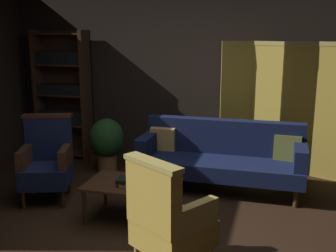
{
  "coord_description": "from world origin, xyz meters",
  "views": [
    {
      "loc": [
        1.26,
        -3.74,
        2.04
      ],
      "look_at": [
        0.0,
        0.8,
        0.95
      ],
      "focal_mm": 44.16,
      "sensor_mm": 36.0,
      "label": 1
    }
  ],
  "objects_px": {
    "bookshelf": "(63,92)",
    "armchair_gilt_accent": "(168,219)",
    "velvet_couch": "(222,155)",
    "potted_plant": "(107,141)",
    "folding_screen": "(282,108)",
    "coffee_table": "(132,187)",
    "book_tan_leather": "(129,184)",
    "armchair_wing_left": "(47,161)",
    "book_black_cloth": "(129,180)"
  },
  "relations": [
    {
      "from": "book_tan_leather",
      "to": "armchair_gilt_accent",
      "type": "bearing_deg",
      "value": -51.04
    },
    {
      "from": "book_black_cloth",
      "to": "bookshelf",
      "type": "bearing_deg",
      "value": 133.14
    },
    {
      "from": "velvet_couch",
      "to": "armchair_gilt_accent",
      "type": "height_order",
      "value": "armchair_gilt_accent"
    },
    {
      "from": "folding_screen",
      "to": "coffee_table",
      "type": "bearing_deg",
      "value": -128.02
    },
    {
      "from": "bookshelf",
      "to": "potted_plant",
      "type": "relative_size",
      "value": 2.56
    },
    {
      "from": "armchair_wing_left",
      "to": "velvet_couch",
      "type": "bearing_deg",
      "value": 25.51
    },
    {
      "from": "folding_screen",
      "to": "armchair_gilt_accent",
      "type": "relative_size",
      "value": 1.83
    },
    {
      "from": "folding_screen",
      "to": "bookshelf",
      "type": "xyz_separation_m",
      "value": [
        -3.42,
        0.0,
        0.08
      ]
    },
    {
      "from": "potted_plant",
      "to": "book_tan_leather",
      "type": "xyz_separation_m",
      "value": [
        0.9,
        -1.46,
        -0.02
      ]
    },
    {
      "from": "bookshelf",
      "to": "armchair_gilt_accent",
      "type": "distance_m",
      "value": 3.85
    },
    {
      "from": "book_black_cloth",
      "to": "folding_screen",
      "type": "bearing_deg",
      "value": 52.73
    },
    {
      "from": "bookshelf",
      "to": "book_tan_leather",
      "type": "xyz_separation_m",
      "value": [
        1.89,
        -2.02,
        -0.63
      ]
    },
    {
      "from": "folding_screen",
      "to": "book_tan_leather",
      "type": "relative_size",
      "value": 9.74
    },
    {
      "from": "folding_screen",
      "to": "coffee_table",
      "type": "distance_m",
      "value": 2.55
    },
    {
      "from": "folding_screen",
      "to": "armchair_gilt_accent",
      "type": "bearing_deg",
      "value": -107.22
    },
    {
      "from": "velvet_couch",
      "to": "book_black_cloth",
      "type": "xyz_separation_m",
      "value": [
        -0.81,
        -1.28,
        0.02
      ]
    },
    {
      "from": "folding_screen",
      "to": "armchair_wing_left",
      "type": "bearing_deg",
      "value": -148.13
    },
    {
      "from": "bookshelf",
      "to": "armchair_wing_left",
      "type": "xyz_separation_m",
      "value": [
        0.7,
        -1.7,
        -0.57
      ]
    },
    {
      "from": "book_tan_leather",
      "to": "velvet_couch",
      "type": "bearing_deg",
      "value": 57.61
    },
    {
      "from": "bookshelf",
      "to": "armchair_wing_left",
      "type": "relative_size",
      "value": 1.97
    },
    {
      "from": "bookshelf",
      "to": "armchair_wing_left",
      "type": "bearing_deg",
      "value": -67.59
    },
    {
      "from": "potted_plant",
      "to": "book_black_cloth",
      "type": "bearing_deg",
      "value": -58.2
    },
    {
      "from": "velvet_couch",
      "to": "potted_plant",
      "type": "xyz_separation_m",
      "value": [
        -1.71,
        0.18,
        0.01
      ]
    },
    {
      "from": "bookshelf",
      "to": "armchair_wing_left",
      "type": "height_order",
      "value": "bookshelf"
    },
    {
      "from": "armchair_gilt_accent",
      "to": "book_tan_leather",
      "type": "distance_m",
      "value": 1.05
    },
    {
      "from": "velvet_couch",
      "to": "armchair_wing_left",
      "type": "xyz_separation_m",
      "value": [
        -2.0,
        -0.95,
        0.04
      ]
    },
    {
      "from": "armchair_gilt_accent",
      "to": "folding_screen",
      "type": "bearing_deg",
      "value": 72.78
    },
    {
      "from": "coffee_table",
      "to": "armchair_gilt_accent",
      "type": "distance_m",
      "value": 1.1
    },
    {
      "from": "folding_screen",
      "to": "coffee_table",
      "type": "xyz_separation_m",
      "value": [
        -1.52,
        -1.95,
        -0.61
      ]
    },
    {
      "from": "armchair_gilt_accent",
      "to": "book_black_cloth",
      "type": "distance_m",
      "value": 1.05
    },
    {
      "from": "book_tan_leather",
      "to": "book_black_cloth",
      "type": "relative_size",
      "value": 0.78
    },
    {
      "from": "folding_screen",
      "to": "armchair_gilt_accent",
      "type": "height_order",
      "value": "folding_screen"
    },
    {
      "from": "velvet_couch",
      "to": "armchair_wing_left",
      "type": "bearing_deg",
      "value": -154.49
    },
    {
      "from": "bookshelf",
      "to": "potted_plant",
      "type": "height_order",
      "value": "bookshelf"
    },
    {
      "from": "potted_plant",
      "to": "book_tan_leather",
      "type": "height_order",
      "value": "potted_plant"
    },
    {
      "from": "velvet_couch",
      "to": "coffee_table",
      "type": "height_order",
      "value": "velvet_couch"
    },
    {
      "from": "velvet_couch",
      "to": "book_tan_leather",
      "type": "distance_m",
      "value": 1.51
    },
    {
      "from": "coffee_table",
      "to": "potted_plant",
      "type": "bearing_deg",
      "value": 123.32
    },
    {
      "from": "velvet_couch",
      "to": "book_black_cloth",
      "type": "distance_m",
      "value": 1.51
    },
    {
      "from": "coffee_table",
      "to": "armchair_gilt_accent",
      "type": "bearing_deg",
      "value": -53.67
    },
    {
      "from": "velvet_couch",
      "to": "armchair_gilt_accent",
      "type": "distance_m",
      "value": 2.09
    },
    {
      "from": "armchair_gilt_accent",
      "to": "armchair_wing_left",
      "type": "xyz_separation_m",
      "value": [
        -1.85,
        1.13,
        0.0
      ]
    },
    {
      "from": "armchair_wing_left",
      "to": "book_tan_leather",
      "type": "xyz_separation_m",
      "value": [
        1.19,
        -0.32,
        -0.05
      ]
    },
    {
      "from": "armchair_gilt_accent",
      "to": "potted_plant",
      "type": "bearing_deg",
      "value": 124.51
    },
    {
      "from": "folding_screen",
      "to": "velvet_couch",
      "type": "relative_size",
      "value": 0.9
    },
    {
      "from": "folding_screen",
      "to": "armchair_wing_left",
      "type": "xyz_separation_m",
      "value": [
        -2.72,
        -1.69,
        -0.5
      ]
    },
    {
      "from": "velvet_couch",
      "to": "book_tan_leather",
      "type": "bearing_deg",
      "value": -122.39
    },
    {
      "from": "bookshelf",
      "to": "velvet_couch",
      "type": "bearing_deg",
      "value": -15.37
    },
    {
      "from": "armchair_gilt_accent",
      "to": "book_black_cloth",
      "type": "xyz_separation_m",
      "value": [
        -0.66,
        0.81,
        -0.02
      ]
    },
    {
      "from": "bookshelf",
      "to": "book_black_cloth",
      "type": "bearing_deg",
      "value": -46.86
    }
  ]
}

